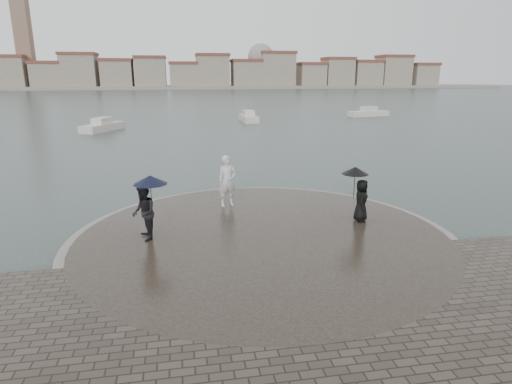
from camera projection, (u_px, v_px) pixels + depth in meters
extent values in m
plane|color=#2B3835|center=(290.00, 298.00, 10.66)|extent=(400.00, 400.00, 0.00)
cylinder|color=gray|center=(263.00, 240.00, 13.94)|extent=(12.50, 12.50, 0.32)
cylinder|color=#2D261E|center=(263.00, 240.00, 13.94)|extent=(11.90, 11.90, 0.36)
imported|color=silver|center=(227.00, 181.00, 16.71)|extent=(0.82, 0.64, 2.01)
imported|color=black|center=(144.00, 213.00, 13.28)|extent=(0.84, 0.98, 1.77)
cylinder|color=black|center=(151.00, 197.00, 13.29)|extent=(0.02, 0.02, 0.90)
cone|color=black|center=(150.00, 180.00, 13.15)|extent=(1.07, 1.07, 0.28)
imported|color=black|center=(361.00, 200.00, 15.02)|extent=(0.73, 0.86, 1.50)
cylinder|color=black|center=(354.00, 185.00, 14.93)|extent=(0.02, 0.02, 0.90)
cone|color=black|center=(355.00, 170.00, 14.79)|extent=(0.95, 0.95, 0.26)
cube|color=gray|center=(184.00, 87.00, 165.18)|extent=(260.00, 20.00, 1.20)
cube|color=#A1937F|center=(12.00, 74.00, 150.84)|extent=(11.00, 10.00, 11.00)
cube|color=brown|center=(9.00, 56.00, 149.25)|extent=(11.60, 10.60, 1.00)
cube|color=#A1937F|center=(48.00, 77.00, 153.14)|extent=(10.00, 10.00, 9.00)
cube|color=brown|center=(46.00, 62.00, 151.82)|extent=(10.60, 10.60, 1.00)
cube|color=#A1937F|center=(80.00, 73.00, 154.62)|extent=(12.00, 10.00, 12.00)
cube|color=brown|center=(78.00, 54.00, 152.89)|extent=(12.60, 10.60, 1.00)
cube|color=#A1937F|center=(118.00, 76.00, 157.09)|extent=(11.00, 10.00, 10.00)
cube|color=brown|center=(116.00, 60.00, 155.63)|extent=(11.60, 10.60, 1.00)
cube|color=#A1937F|center=(151.00, 74.00, 159.00)|extent=(11.00, 10.00, 11.00)
cube|color=brown|center=(150.00, 57.00, 157.40)|extent=(11.60, 10.60, 1.00)
cube|color=#A1937F|center=(184.00, 77.00, 161.30)|extent=(10.00, 10.00, 9.00)
cube|color=brown|center=(183.00, 63.00, 159.97)|extent=(10.60, 10.60, 1.00)
cube|color=#A1937F|center=(213.00, 73.00, 162.77)|extent=(12.00, 10.00, 12.00)
cube|color=brown|center=(212.00, 55.00, 161.05)|extent=(12.60, 10.60, 1.00)
cube|color=#A1937F|center=(246.00, 75.00, 165.25)|extent=(11.00, 10.00, 10.00)
cube|color=brown|center=(246.00, 61.00, 163.79)|extent=(11.60, 10.60, 1.00)
cube|color=#A1937F|center=(277.00, 71.00, 166.89)|extent=(13.00, 10.00, 13.00)
cube|color=brown|center=(277.00, 53.00, 165.03)|extent=(13.60, 10.60, 1.00)
cube|color=#A1937F|center=(311.00, 77.00, 169.80)|extent=(10.00, 10.00, 9.00)
cube|color=brown|center=(311.00, 64.00, 168.47)|extent=(10.60, 10.60, 1.00)
cube|color=#A1937F|center=(337.00, 74.00, 171.40)|extent=(11.00, 10.00, 11.00)
cube|color=brown|center=(338.00, 59.00, 169.81)|extent=(11.60, 10.60, 1.00)
cube|color=#A1937F|center=(365.00, 75.00, 173.57)|extent=(11.00, 10.00, 10.00)
cube|color=brown|center=(366.00, 61.00, 172.11)|extent=(11.60, 10.60, 1.00)
cube|color=#A1937F|center=(393.00, 73.00, 175.35)|extent=(12.00, 10.00, 12.00)
cube|color=brown|center=(394.00, 56.00, 173.62)|extent=(12.60, 10.60, 1.00)
cube|color=#A1937F|center=(422.00, 77.00, 177.96)|extent=(10.00, 10.00, 9.00)
cube|color=brown|center=(423.00, 64.00, 176.63)|extent=(10.60, 10.60, 1.00)
cube|color=#846654|center=(24.00, 43.00, 150.80)|extent=(5.00, 5.00, 32.00)
sphere|color=gray|center=(261.00, 57.00, 166.31)|extent=(10.00, 10.00, 10.00)
cube|color=beige|center=(103.00, 128.00, 42.27)|extent=(3.79, 5.66, 0.90)
cube|color=beige|center=(102.00, 122.00, 42.11)|extent=(1.94, 2.32, 0.90)
cube|color=beige|center=(249.00, 119.00, 50.89)|extent=(1.62, 5.51, 0.90)
cube|color=beige|center=(249.00, 114.00, 50.73)|extent=(1.21, 2.00, 0.90)
cube|color=beige|center=(369.00, 114.00, 56.89)|extent=(5.69, 2.52, 0.90)
cube|color=beige|center=(369.00, 110.00, 56.73)|extent=(2.18, 1.53, 0.90)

